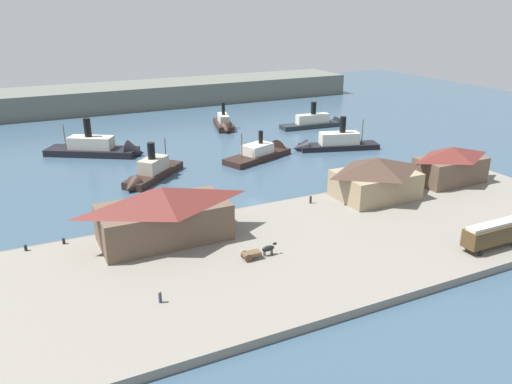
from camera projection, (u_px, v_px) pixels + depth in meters
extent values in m
plane|color=#385166|center=(254.00, 203.00, 98.73)|extent=(320.00, 320.00, 0.00)
cube|color=gray|center=(315.00, 246.00, 80.00)|extent=(110.00, 36.00, 1.20)
cube|color=#666159|center=(262.00, 207.00, 95.53)|extent=(110.00, 0.80, 1.00)
cube|color=brown|center=(164.00, 222.00, 80.00)|extent=(19.85, 10.22, 5.86)
pyramid|color=maroon|center=(162.00, 196.00, 78.49)|extent=(20.25, 10.73, 2.86)
cube|color=#998466|center=(375.00, 184.00, 97.77)|extent=(14.90, 10.42, 5.07)
pyramid|color=#473328|center=(377.00, 165.00, 96.40)|extent=(15.20, 10.94, 2.83)
cube|color=brown|center=(450.00, 170.00, 105.84)|extent=(14.14, 7.67, 5.33)
pyramid|color=maroon|center=(452.00, 152.00, 104.52)|extent=(14.42, 8.06, 2.29)
cube|color=#4C381E|center=(492.00, 234.00, 77.36)|extent=(10.29, 2.66, 2.69)
cube|color=beige|center=(494.00, 225.00, 76.80)|extent=(9.88, 1.86, 0.50)
cylinder|color=black|center=(500.00, 237.00, 80.59)|extent=(0.90, 0.18, 0.90)
cylinder|color=black|center=(467.00, 246.00, 77.62)|extent=(0.90, 0.18, 0.90)
cylinder|color=black|center=(481.00, 253.00, 75.38)|extent=(0.90, 0.18, 0.90)
cube|color=brown|center=(252.00, 254.00, 74.35)|extent=(2.66, 1.44, 0.50)
cylinder|color=#4C3828|center=(245.00, 254.00, 74.71)|extent=(1.20, 0.10, 1.20)
cylinder|color=#4C3828|center=(249.00, 258.00, 73.50)|extent=(1.20, 0.10, 1.20)
ellipsoid|color=black|center=(268.00, 248.00, 75.39)|extent=(2.00, 0.70, 0.90)
ellipsoid|color=black|center=(275.00, 244.00, 75.65)|extent=(0.70, 0.32, 0.44)
cylinder|color=black|center=(271.00, 251.00, 76.01)|extent=(0.16, 0.16, 1.00)
cylinder|color=black|center=(272.00, 252.00, 75.67)|extent=(0.16, 0.16, 1.00)
cylinder|color=black|center=(264.00, 252.00, 75.52)|extent=(0.16, 0.16, 1.00)
cylinder|color=black|center=(265.00, 253.00, 75.18)|extent=(0.16, 0.16, 1.00)
cylinder|color=#33384C|center=(160.00, 298.00, 63.53)|extent=(0.41, 0.41, 1.40)
sphere|color=#CCA889|center=(160.00, 292.00, 63.24)|extent=(0.26, 0.26, 0.26)
cylinder|color=#232328|center=(311.00, 200.00, 95.26)|extent=(0.41, 0.41, 1.40)
sphere|color=#CCA889|center=(311.00, 195.00, 94.97)|extent=(0.26, 0.26, 0.26)
cylinder|color=black|center=(64.00, 241.00, 79.20)|extent=(0.44, 0.44, 0.90)
cylinder|color=black|center=(226.00, 212.00, 90.39)|extent=(0.44, 0.44, 0.90)
cylinder|color=black|center=(26.00, 248.00, 76.99)|extent=(0.44, 0.44, 0.90)
cube|color=black|center=(92.00, 151.00, 130.20)|extent=(23.18, 18.07, 1.68)
cone|color=black|center=(136.00, 153.00, 129.09)|extent=(6.82, 7.49, 6.24)
cube|color=beige|center=(91.00, 142.00, 129.38)|extent=(11.66, 9.54, 3.05)
cylinder|color=black|center=(87.00, 127.00, 128.08)|extent=(1.75, 1.75, 4.70)
cylinder|color=brown|center=(64.00, 136.00, 129.52)|extent=(0.24, 0.24, 6.02)
cube|color=black|center=(339.00, 146.00, 135.27)|extent=(21.62, 11.01, 1.40)
cone|color=black|center=(300.00, 148.00, 133.68)|extent=(4.96, 5.52, 4.63)
cube|color=silver|center=(339.00, 138.00, 134.49)|extent=(10.88, 6.70, 3.10)
cylinder|color=black|center=(343.00, 125.00, 133.34)|extent=(1.59, 1.59, 4.21)
cylinder|color=brown|center=(362.00, 131.00, 134.86)|extent=(0.24, 0.24, 6.41)
cube|color=black|center=(258.00, 156.00, 126.30)|extent=(19.67, 12.52, 1.46)
cone|color=black|center=(282.00, 149.00, 132.78)|extent=(5.14, 6.33, 5.48)
cube|color=silver|center=(258.00, 149.00, 125.62)|extent=(8.42, 6.88, 2.43)
cylinder|color=black|center=(261.00, 137.00, 125.44)|extent=(1.10, 1.10, 3.14)
cylinder|color=brown|center=(242.00, 146.00, 121.09)|extent=(0.24, 0.24, 6.12)
cube|color=#23282D|center=(312.00, 125.00, 158.97)|extent=(20.86, 6.07, 1.37)
cone|color=#23282D|center=(341.00, 122.00, 162.60)|extent=(3.99, 4.44, 4.19)
cube|color=silver|center=(312.00, 119.00, 158.24)|extent=(10.66, 3.53, 2.78)
cylinder|color=black|center=(314.00, 108.00, 157.20)|extent=(1.65, 1.65, 3.78)
cube|color=black|center=(154.00, 175.00, 112.54)|extent=(16.36, 15.86, 1.63)
cone|color=black|center=(131.00, 188.00, 104.62)|extent=(5.31, 5.35, 4.29)
cube|color=#B2A893|center=(153.00, 165.00, 111.74)|extent=(7.79, 7.67, 2.99)
cylinder|color=black|center=(151.00, 151.00, 110.18)|extent=(1.63, 1.63, 3.60)
cylinder|color=brown|center=(165.00, 151.00, 115.93)|extent=(0.24, 0.24, 6.22)
cube|color=black|center=(223.00, 125.00, 158.28)|extent=(8.17, 15.12, 1.81)
cone|color=black|center=(227.00, 130.00, 151.66)|extent=(4.72, 3.57, 4.20)
cube|color=beige|center=(223.00, 118.00, 157.54)|extent=(4.64, 8.21, 2.44)
cylinder|color=black|center=(223.00, 109.00, 155.95)|extent=(1.02, 1.02, 3.82)
cube|color=#60665B|center=(126.00, 96.00, 189.98)|extent=(180.00, 24.00, 8.00)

